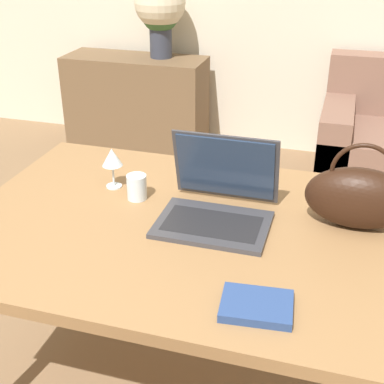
# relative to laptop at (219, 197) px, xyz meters

# --- Properties ---
(dining_table) EXTENTS (1.39, 1.05, 0.75)m
(dining_table) POSITION_rel_laptop_xyz_m (-0.14, -0.08, -0.15)
(dining_table) COLOR olive
(dining_table) RESTS_ON ground_plane
(sideboard) EXTENTS (1.07, 0.40, 0.72)m
(sideboard) POSITION_rel_laptop_xyz_m (-1.19, 2.18, -0.46)
(sideboard) COLOR brown
(sideboard) RESTS_ON ground_plane
(laptop) EXTENTS (0.36, 0.33, 0.27)m
(laptop) POSITION_rel_laptop_xyz_m (0.00, 0.00, 0.00)
(laptop) COLOR #38383D
(laptop) RESTS_ON dining_table
(drinking_glass) EXTENTS (0.07, 0.07, 0.09)m
(drinking_glass) POSITION_rel_laptop_xyz_m (-0.31, 0.04, -0.03)
(drinking_glass) COLOR silver
(drinking_glass) RESTS_ON dining_table
(wine_glass) EXTENTS (0.08, 0.08, 0.15)m
(wine_glass) POSITION_rel_laptop_xyz_m (-0.43, 0.10, 0.04)
(wine_glass) COLOR silver
(wine_glass) RESTS_ON dining_table
(handbag) EXTENTS (0.34, 0.15, 0.29)m
(handbag) POSITION_rel_laptop_xyz_m (0.44, 0.06, 0.04)
(handbag) COLOR black
(handbag) RESTS_ON dining_table
(flower_vase) EXTENTS (0.37, 0.37, 0.57)m
(flower_vase) POSITION_rel_laptop_xyz_m (-0.99, 2.23, 0.24)
(flower_vase) COLOR #333847
(flower_vase) RESTS_ON sideboard
(book) EXTENTS (0.20, 0.16, 0.02)m
(book) POSITION_rel_laptop_xyz_m (0.21, -0.44, -0.06)
(book) COLOR navy
(book) RESTS_ON dining_table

